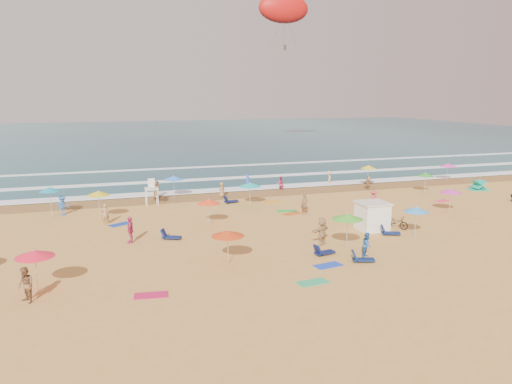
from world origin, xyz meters
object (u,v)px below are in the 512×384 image
object	(u,v)px
bicycle	(396,222)
cabana	(372,217)
parasail	(284,8)
lifeguard_stand	(152,194)

from	to	relation	value
bicycle	cabana	bearing A→B (deg)	140.18
cabana	parasail	bearing A→B (deg)	75.68
cabana	lifeguard_stand	bearing A→B (deg)	137.63
cabana	parasail	size ratio (longest dim) A/B	0.20
cabana	lifeguard_stand	size ratio (longest dim) A/B	0.95
lifeguard_stand	parasail	xyz separation A→B (m)	(29.63, 44.51, 24.34)
bicycle	lifeguard_stand	size ratio (longest dim) A/B	0.91
lifeguard_stand	parasail	distance (m)	58.75
parasail	cabana	bearing A→B (deg)	-104.32
cabana	lifeguard_stand	xyz separation A→B (m)	(-14.82, 13.52, 0.05)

